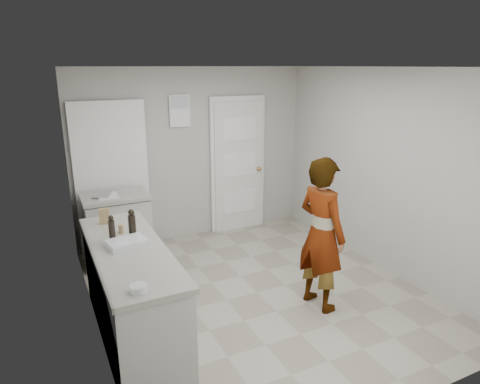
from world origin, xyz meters
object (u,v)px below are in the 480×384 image
egg_bowl (138,288)px  oil_cruet_a (132,224)px  oil_cruet_b (112,229)px  baking_dish (127,243)px  cake_mix_box (104,216)px  person (321,234)px  spice_jar (121,229)px

egg_bowl → oil_cruet_a: bearing=79.6°
oil_cruet_b → baking_dish: 0.20m
cake_mix_box → egg_bowl: (-0.01, -1.55, -0.06)m
oil_cruet_a → baking_dish: size_ratio=0.76×
oil_cruet_b → person: bearing=-13.8°
oil_cruet_a → baking_dish: bearing=-118.1°
cake_mix_box → spice_jar: size_ratio=1.97×
egg_bowl → baking_dish: bearing=83.8°
baking_dish → egg_bowl: baking_dish is taller
baking_dish → cake_mix_box: bearing=97.1°
cake_mix_box → baking_dish: cake_mix_box is taller
oil_cruet_b → baking_dish: oil_cruet_b is taller
spice_jar → oil_cruet_a: (0.08, -0.16, 0.09)m
cake_mix_box → egg_bowl: 1.55m
oil_cruet_b → egg_bowl: 1.02m
cake_mix_box → egg_bowl: cake_mix_box is taller
person → oil_cruet_a: (-1.83, 0.54, 0.24)m
person → baking_dish: (-1.93, 0.36, 0.13)m
cake_mix_box → oil_cruet_a: bearing=-56.8°
spice_jar → baking_dish: 0.35m
person → egg_bowl: (-2.03, -0.51, 0.13)m
oil_cruet_a → person: bearing=-16.5°
baking_dish → egg_bowl: 0.87m
baking_dish → oil_cruet_a: bearing=61.9°
cake_mix_box → spice_jar: cake_mix_box is taller
cake_mix_box → person: bearing=-14.3°
oil_cruet_a → cake_mix_box: bearing=110.4°
spice_jar → oil_cruet_a: 0.20m
person → cake_mix_box: size_ratio=9.88×
oil_cruet_b → egg_bowl: bearing=-89.8°
oil_cruet_a → baking_dish: oil_cruet_a is taller
spice_jar → baking_dish: spice_jar is taller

